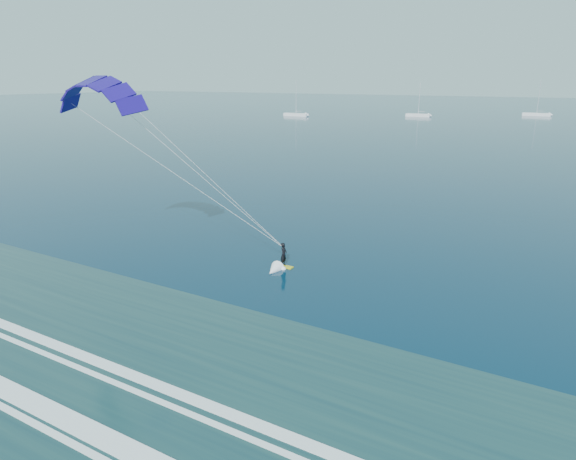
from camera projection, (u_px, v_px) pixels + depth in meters
The scene contains 4 objects.
kitesurfer_rig at pixel (190, 167), 38.41m from camera, with size 17.22×9.98×15.91m.
sailboat_0 at pixel (296, 114), 203.90m from camera, with size 10.24×2.40×13.72m.
sailboat_1 at pixel (418, 115), 200.98m from camera, with size 9.42×2.40×12.84m.
sailboat_2 at pixel (537, 114), 205.32m from camera, with size 10.38×2.40×13.76m.
Camera 1 is at (15.36, -6.27, 14.62)m, focal length 32.00 mm.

